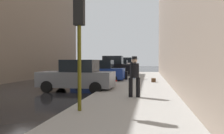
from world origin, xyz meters
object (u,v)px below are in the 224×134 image
(fire_hydrant, at_px, (114,80))
(pedestrian_in_jeans, at_px, (133,68))
(parked_black_suv, at_px, (112,67))
(rolling_suitcase, at_px, (125,75))
(parked_white_van, at_px, (124,65))
(pedestrian_with_fedora, at_px, (134,74))
(parked_red_hatchback, at_px, (119,67))
(duffel_bag, at_px, (154,80))
(parked_blue_sedan, at_px, (99,72))
(parked_gray_coupe, at_px, (77,76))
(traffic_light, at_px, (79,28))

(fire_hydrant, height_order, pedestrian_in_jeans, pedestrian_in_jeans)
(parked_black_suv, xyz_separation_m, rolling_suitcase, (2.05, -5.05, -0.54))
(parked_black_suv, distance_m, parked_white_van, 12.72)
(pedestrian_with_fedora, xyz_separation_m, rolling_suitcase, (-1.35, 8.96, -0.65))
(parked_white_van, distance_m, rolling_suitcase, 17.90)
(rolling_suitcase, bearing_deg, pedestrian_with_fedora, -81.44)
(parked_red_hatchback, distance_m, parked_white_van, 6.68)
(pedestrian_in_jeans, height_order, duffel_bag, pedestrian_in_jeans)
(parked_red_hatchback, distance_m, fire_hydrant, 15.90)
(parked_red_hatchback, bearing_deg, parked_blue_sedan, -90.00)
(parked_red_hatchback, bearing_deg, parked_gray_coupe, -90.00)
(fire_hydrant, height_order, duffel_bag, fire_hydrant)
(rolling_suitcase, bearing_deg, duffel_bag, -41.41)
(parked_red_hatchback, height_order, parked_white_van, parked_white_van)
(duffel_bag, bearing_deg, pedestrian_in_jeans, 122.35)
(parked_gray_coupe, relative_size, parked_white_van, 0.91)
(duffel_bag, bearing_deg, pedestrian_with_fedora, -97.95)
(parked_white_van, xyz_separation_m, duffel_bag, (4.37, -19.81, -0.74))
(parked_blue_sedan, height_order, duffel_bag, parked_blue_sedan)
(fire_hydrant, xyz_separation_m, traffic_light, (0.05, -7.13, 2.26))
(parked_red_hatchback, relative_size, pedestrian_in_jeans, 2.48)
(parked_white_van, xyz_separation_m, fire_hydrant, (1.80, -22.47, -0.54))
(parked_black_suv, distance_m, pedestrian_in_jeans, 5.07)
(parked_red_hatchback, relative_size, duffel_bag, 9.64)
(pedestrian_in_jeans, bearing_deg, duffel_bag, -57.65)
(parked_white_van, relative_size, fire_hydrant, 6.63)
(fire_hydrant, relative_size, pedestrian_with_fedora, 0.40)
(traffic_light, relative_size, pedestrian_in_jeans, 2.11)
(parked_blue_sedan, height_order, parked_red_hatchback, same)
(traffic_light, height_order, rolling_suitcase, traffic_light)
(parked_black_suv, bearing_deg, duffel_bag, -58.39)
(pedestrian_with_fedora, height_order, rolling_suitcase, pedestrian_with_fedora)
(parked_gray_coupe, xyz_separation_m, fire_hydrant, (1.80, 1.85, -0.35))
(pedestrian_in_jeans, bearing_deg, parked_black_suv, 121.14)
(pedestrian_in_jeans, distance_m, duffel_bag, 3.36)
(parked_gray_coupe, height_order, pedestrian_in_jeans, pedestrian_in_jeans)
(rolling_suitcase, xyz_separation_m, duffel_bag, (2.31, -2.04, -0.20))
(parked_red_hatchback, relative_size, parked_white_van, 0.91)
(parked_black_suv, distance_m, traffic_light, 17.07)
(parked_blue_sedan, height_order, parked_white_van, parked_white_van)
(parked_white_van, distance_m, traffic_light, 29.71)
(pedestrian_in_jeans, xyz_separation_m, pedestrian_with_fedora, (0.78, -9.67, 0.03))
(parked_gray_coupe, bearing_deg, rolling_suitcase, 72.60)
(parked_blue_sedan, bearing_deg, pedestrian_with_fedora, -66.65)
(parked_white_van, distance_m, pedestrian_with_fedora, 26.95)
(parked_gray_coupe, height_order, parked_blue_sedan, same)
(traffic_light, bearing_deg, parked_white_van, 93.58)
(parked_gray_coupe, bearing_deg, parked_red_hatchback, 90.00)
(pedestrian_in_jeans, bearing_deg, parked_red_hatchback, 104.18)
(parked_black_suv, distance_m, fire_hydrant, 9.93)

